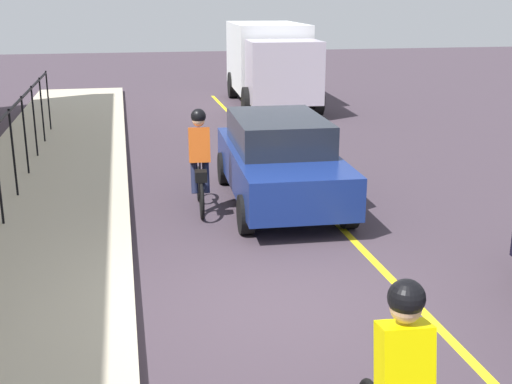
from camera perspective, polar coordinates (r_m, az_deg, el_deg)
ground_plane at (r=8.22m, az=2.41°, el=-9.69°), size 80.00×80.00×0.00m
lane_line_centre at (r=8.72m, az=12.79°, el=-8.51°), size 36.00×0.12×0.01m
cyclist_lead at (r=11.42m, az=-4.93°, el=2.69°), size 1.71×0.38×1.83m
parked_sedan_rear at (r=11.92m, az=2.05°, el=2.90°), size 4.47×2.06×1.58m
box_truck_background at (r=23.30m, az=1.22°, el=11.39°), size 6.83×2.84×2.78m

